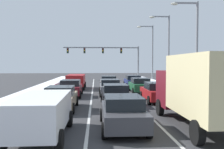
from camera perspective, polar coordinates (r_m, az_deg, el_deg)
ground_plane at (r=21.61m, az=-0.09°, el=-5.44°), size 120.00×120.00×0.00m
lane_stripe_between_right_lane_and_center_lane at (r=26.02m, az=3.07°, el=-4.10°), size 0.14×47.46×0.01m
lane_stripe_between_center_lane_and_left_lane at (r=25.85m, az=-4.46°, el=-4.15°), size 0.14×47.46×0.01m
snow_bank_right_shoulder at (r=27.13m, az=14.28°, el=-3.42°), size 1.79×47.46×0.46m
snow_bank_left_shoulder at (r=26.43m, az=-16.05°, el=-3.48°), size 1.88×47.46×0.57m
box_truck_right_lane_nearest at (r=12.34m, az=19.23°, el=-2.60°), size 2.53×7.20×3.36m
sedan_red_right_lane_second at (r=20.16m, az=9.95°, el=-3.86°), size 2.00×4.50×1.51m
sedan_green_right_lane_third at (r=26.20m, az=6.28°, el=-2.40°), size 2.00×4.50×1.51m
sedan_navy_right_lane_fourth at (r=32.23m, az=4.69°, el=-1.49°), size 2.00×4.50×1.51m
sedan_charcoal_center_lane_nearest at (r=11.65m, az=2.43°, el=-8.41°), size 2.00×4.50×1.51m
sedan_black_center_lane_second at (r=18.06m, az=0.75°, el=-4.55°), size 2.00×4.50×1.51m
sedan_gray_center_lane_third at (r=23.85m, az=-0.47°, el=-2.85°), size 2.00×4.50×1.51m
sedan_silver_center_lane_fourth at (r=30.28m, az=-0.79°, el=-1.73°), size 2.00×4.50×1.51m
suv_white_left_lane_nearest at (r=10.69m, az=-15.61°, el=-8.10°), size 2.16×4.90×1.67m
sedan_tan_left_lane_second at (r=16.73m, az=-11.41°, el=-5.15°), size 2.00×4.50×1.51m
sedan_maroon_left_lane_third at (r=23.36m, az=-9.20°, el=-3.00°), size 2.00×4.50×1.51m
suv_red_left_lane_fourth at (r=30.22m, az=-8.03°, el=-1.29°), size 2.16×4.90×1.67m
traffic_light_gantry at (r=47.35m, az=-0.45°, el=4.75°), size 14.00×0.47×6.20m
street_lamp_right_near at (r=25.35m, az=17.76°, el=7.40°), size 2.66×0.36×8.78m
street_lamp_right_mid at (r=33.47m, az=12.03°, el=6.51°), size 2.66×0.36×9.10m
street_lamp_right_far at (r=41.80m, az=8.61°, el=5.72°), size 2.66×0.36×9.12m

